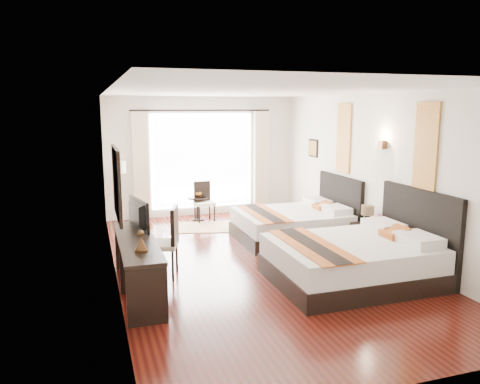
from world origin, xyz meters
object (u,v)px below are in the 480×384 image
object	(u,v)px
vase	(377,225)
side_table	(198,208)
nightstand	(369,240)
window_chair	(204,209)
bed_near	(357,258)
television	(134,215)
table_lamp	(368,212)
bed_far	(296,223)
fruit_bowl	(199,196)
desk_chair	(162,255)
console_desk	(138,266)
floor_lamp	(119,172)

from	to	relation	value
vase	side_table	xyz separation A→B (m)	(-2.28, 3.65, -0.30)
nightstand	window_chair	xyz separation A→B (m)	(-2.15, 3.29, 0.00)
bed_near	television	world-z (taller)	bed_near
nightstand	table_lamp	distance (m)	0.49
television	bed_far	bearing A→B (deg)	-81.06
table_lamp	fruit_bowl	bearing A→B (deg)	124.64
nightstand	desk_chair	xyz separation A→B (m)	(-3.60, 0.03, 0.06)
nightstand	fruit_bowl	bearing A→B (deg)	123.34
bed_near	console_desk	distance (m)	3.18
vase	side_table	bearing A→B (deg)	122.03
bed_near	fruit_bowl	bearing A→B (deg)	106.93
bed_far	television	size ratio (longest dim) A/B	2.67
nightstand	fruit_bowl	size ratio (longest dim) A/B	2.83
bed_near	desk_chair	bearing A→B (deg)	158.50
bed_near	nightstand	distance (m)	1.37
desk_chair	window_chair	distance (m)	3.56
floor_lamp	console_desk	bearing A→B (deg)	-90.62
bed_far	window_chair	world-z (taller)	bed_far
nightstand	window_chair	distance (m)	3.93
fruit_bowl	window_chair	world-z (taller)	window_chair
bed_near	floor_lamp	xyz separation A→B (m)	(-3.08, 4.48, 0.84)
bed_far	fruit_bowl	size ratio (longest dim) A/B	10.82
television	floor_lamp	size ratio (longest dim) A/B	0.57
fruit_bowl	nightstand	bearing A→B (deg)	-56.66
bed_near	bed_far	xyz separation A→B (m)	(0.10, 2.37, -0.03)
television	window_chair	size ratio (longest dim) A/B	0.89
console_desk	desk_chair	xyz separation A→B (m)	(0.42, 0.50, -0.05)
table_lamp	television	bearing A→B (deg)	-179.37
nightstand	console_desk	xyz separation A→B (m)	(-4.02, -0.47, 0.11)
vase	floor_lamp	bearing A→B (deg)	137.61
console_desk	side_table	distance (m)	4.29
nightstand	desk_chair	distance (m)	3.60
nightstand	table_lamp	size ratio (longest dim) A/B	1.58
table_lamp	fruit_bowl	distance (m)	4.00
console_desk	window_chair	world-z (taller)	window_chair
table_lamp	vase	bearing A→B (deg)	-92.36
desk_chair	floor_lamp	distance (m)	3.53
vase	nightstand	bearing A→B (deg)	93.26
floor_lamp	desk_chair	bearing A→B (deg)	-83.75
vase	desk_chair	world-z (taller)	desk_chair
nightstand	console_desk	size ratio (longest dim) A/B	0.25
bed_far	table_lamp	bearing A→B (deg)	-55.88
bed_near	vase	size ratio (longest dim) A/B	16.76
side_table	fruit_bowl	size ratio (longest dim) A/B	2.70
table_lamp	console_desk	xyz separation A→B (m)	(-4.04, -0.59, -0.36)
television	side_table	xyz separation A→B (m)	(1.73, 3.37, -0.72)
side_table	fruit_bowl	distance (m)	0.29
vase	fruit_bowl	xyz separation A→B (m)	(-2.26, 3.62, -0.01)
vase	console_desk	distance (m)	4.04
bed_near	floor_lamp	bearing A→B (deg)	124.55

